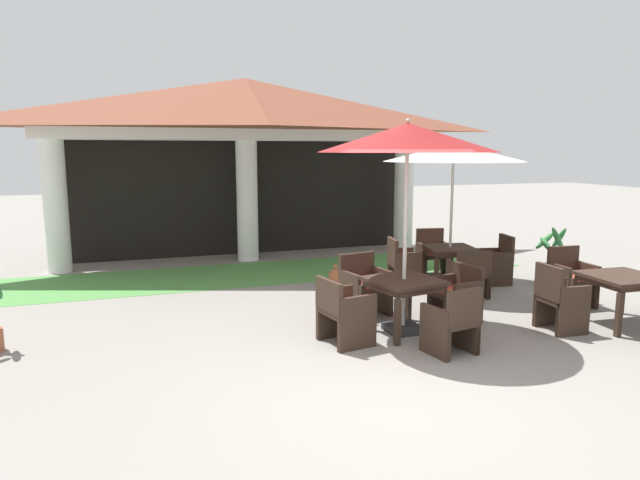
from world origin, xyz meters
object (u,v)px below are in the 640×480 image
at_px(patio_table_mid_right, 622,282).
at_px(patio_chair_mid_right_west, 559,300).
at_px(patio_chair_mid_left_south, 469,274).
at_px(patio_chair_near_foreground_west, 343,312).
at_px(patio_chair_near_foreground_east, 457,295).
at_px(terracotta_urn, 336,277).
at_px(patio_umbrella_near_foreground, 407,140).
at_px(patio_chair_mid_left_east, 496,261).
at_px(patio_table_near_foreground, 404,286).
at_px(patio_chair_mid_left_west, 402,264).
at_px(patio_chair_mid_right_north, 571,279).
at_px(patio_umbrella_mid_left, 454,154).
at_px(patio_chair_near_foreground_south, 452,323).
at_px(patio_chair_near_foreground_north, 364,287).
at_px(patio_chair_mid_left_north, 433,254).
at_px(potted_palm_right_edge, 552,268).
at_px(patio_table_mid_left, 450,252).

relative_size(patio_table_mid_right, patio_chair_mid_right_west, 1.09).
bearing_deg(patio_chair_mid_left_south, patio_chair_near_foreground_west, -141.83).
height_order(patio_chair_near_foreground_east, terracotta_urn, patio_chair_near_foreground_east).
relative_size(patio_umbrella_near_foreground, patio_chair_mid_left_east, 3.18).
distance_m(patio_table_near_foreground, patio_chair_near_foreground_west, 1.00).
distance_m(patio_chair_mid_left_south, patio_chair_mid_right_west, 1.97).
bearing_deg(patio_chair_mid_left_west, patio_umbrella_near_foreground, -15.90).
bearing_deg(patio_chair_mid_right_west, patio_umbrella_near_foreground, -104.06).
bearing_deg(patio_chair_mid_right_north, patio_umbrella_mid_left, -56.55).
xyz_separation_m(patio_chair_near_foreground_south, patio_chair_mid_left_east, (2.82, 2.98, 0.02)).
distance_m(patio_chair_near_foreground_south, patio_chair_mid_right_north, 3.26).
bearing_deg(patio_chair_near_foreground_west, patio_umbrella_near_foreground, 90.00).
relative_size(patio_chair_near_foreground_north, patio_chair_mid_left_north, 1.01).
bearing_deg(patio_umbrella_near_foreground, patio_umbrella_mid_left, 46.34).
distance_m(patio_chair_near_foreground_east, patio_chair_mid_left_west, 2.22).
bearing_deg(patio_chair_mid_left_west, terracotta_urn, -100.53).
bearing_deg(patio_chair_mid_right_west, patio_chair_mid_left_west, -160.57).
bearing_deg(potted_palm_right_edge, patio_chair_near_foreground_east, -153.92).
xyz_separation_m(patio_chair_mid_left_north, potted_palm_right_edge, (1.68, -1.46, -0.11)).
xyz_separation_m(patio_umbrella_near_foreground, patio_chair_mid_left_east, (2.99, 2.02, -2.21)).
xyz_separation_m(patio_umbrella_mid_left, patio_table_mid_right, (1.01, -2.92, -1.79)).
relative_size(patio_chair_near_foreground_south, patio_umbrella_mid_left, 0.32).
height_order(patio_umbrella_near_foreground, patio_chair_near_foreground_south, patio_umbrella_near_foreground).
bearing_deg(patio_chair_mid_left_west, patio_chair_near_foreground_west, -29.36).
distance_m(patio_chair_near_foreground_west, patio_umbrella_mid_left, 4.35).
relative_size(patio_umbrella_near_foreground, patio_chair_near_foreground_south, 3.38).
height_order(patio_chair_near_foreground_west, patio_chair_mid_left_west, patio_chair_mid_left_west).
bearing_deg(patio_chair_mid_left_south, patio_chair_near_foreground_north, -159.59).
xyz_separation_m(patio_umbrella_near_foreground, patio_table_mid_left, (2.10, 2.20, -2.01)).
height_order(patio_chair_near_foreground_south, patio_umbrella_mid_left, patio_umbrella_mid_left).
xyz_separation_m(patio_chair_mid_left_east, patio_chair_mid_right_north, (0.18, -1.70, 0.01)).
relative_size(patio_chair_near_foreground_north, patio_chair_mid_left_east, 1.01).
height_order(patio_table_near_foreground, patio_chair_near_foreground_east, patio_chair_near_foreground_east).
distance_m(patio_chair_mid_left_east, terracotta_urn, 3.04).
bearing_deg(patio_chair_near_foreground_south, patio_chair_near_foreground_north, 90.00).
relative_size(patio_table_near_foreground, patio_chair_near_foreground_east, 1.25).
distance_m(patio_chair_near_foreground_north, patio_chair_mid_left_west, 1.97).
xyz_separation_m(patio_chair_near_foreground_east, terracotta_urn, (-0.89, 2.65, -0.23)).
bearing_deg(patio_chair_mid_right_west, patio_chair_mid_left_north, -179.57).
xyz_separation_m(patio_umbrella_near_foreground, patio_chair_near_foreground_east, (0.96, 0.17, -2.22)).
bearing_deg(patio_chair_mid_left_east, patio_table_mid_right, -166.52).
distance_m(patio_chair_near_foreground_east, terracotta_urn, 2.81).
height_order(patio_chair_near_foreground_north, patio_chair_mid_left_west, patio_chair_near_foreground_north).
relative_size(patio_chair_mid_left_west, potted_palm_right_edge, 0.80).
bearing_deg(patio_umbrella_near_foreground, patio_chair_mid_left_north, 53.72).
xyz_separation_m(patio_chair_near_foreground_east, patio_chair_mid_left_east, (2.03, 1.85, 0.02)).
relative_size(patio_umbrella_near_foreground, patio_chair_mid_left_north, 3.19).
bearing_deg(potted_palm_right_edge, patio_chair_near_foreground_north, -170.69).
relative_size(patio_chair_near_foreground_south, patio_chair_mid_right_north, 0.91).
bearing_deg(potted_palm_right_edge, patio_umbrella_mid_left, 163.27).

